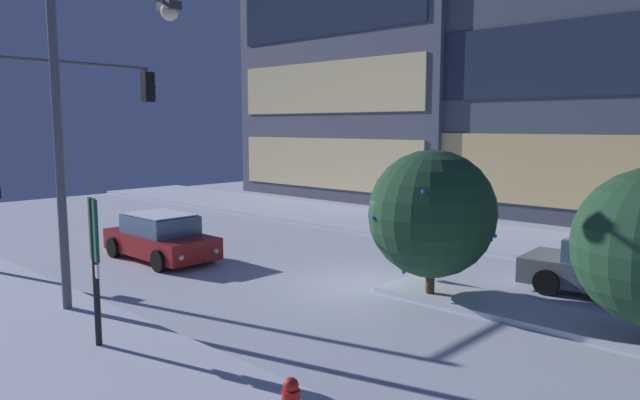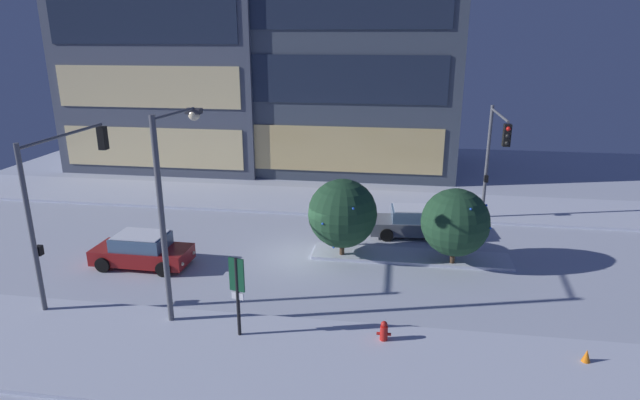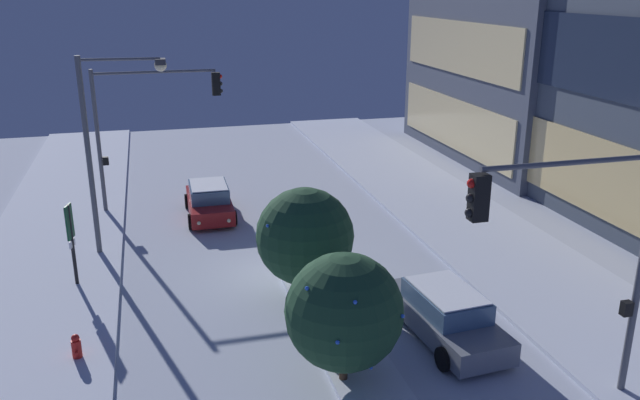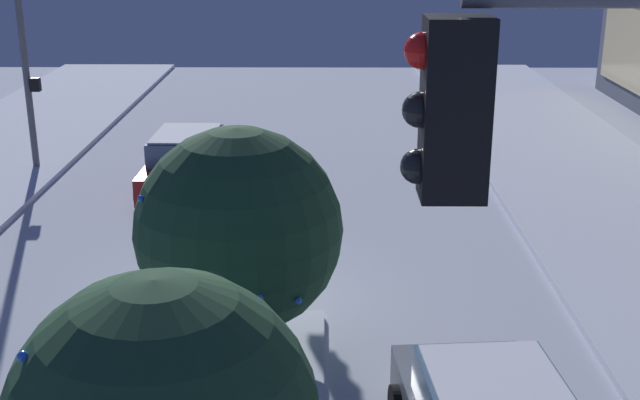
# 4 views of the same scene
# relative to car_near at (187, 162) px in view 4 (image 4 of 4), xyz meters

# --- Properties ---
(ground) EXTENTS (52.00, 52.00, 0.00)m
(ground) POSITION_rel_car_near_xyz_m (7.07, 2.07, -0.71)
(ground) COLOR silver
(car_near) EXTENTS (4.35, 2.07, 1.49)m
(car_near) POSITION_rel_car_near_xyz_m (0.00, 0.00, 0.00)
(car_near) COLOR maroon
(car_near) RESTS_ON ground
(traffic_light_corner_near_left) EXTENTS (0.32, 5.57, 6.38)m
(traffic_light_corner_near_left) POSITION_rel_car_near_xyz_m (-1.65, -2.36, 3.72)
(traffic_light_corner_near_left) COLOR #565960
(traffic_light_corner_near_left) RESTS_ON ground
(decorated_tree_median) EXTENTS (3.14, 3.14, 3.71)m
(decorated_tree_median) POSITION_rel_car_near_xyz_m (8.67, 2.23, 1.43)
(decorated_tree_median) COLOR #473323
(decorated_tree_median) RESTS_ON ground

